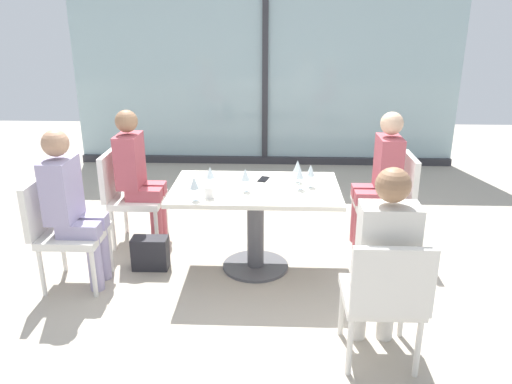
{
  "coord_description": "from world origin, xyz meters",
  "views": [
    {
      "loc": [
        0.16,
        -3.84,
        2.06
      ],
      "look_at": [
        0.0,
        0.1,
        0.65
      ],
      "focal_mm": 35.26,
      "sensor_mm": 36.0,
      "label": 1
    }
  ],
  "objects_px": {
    "chair_far_right": "(391,196)",
    "handbag_0": "(150,253)",
    "dining_table_main": "(256,208)",
    "wine_glass_4": "(194,183)",
    "chair_side_end": "(60,226)",
    "chair_far_left": "(127,192)",
    "wine_glass_5": "(298,166)",
    "person_far_left": "(137,171)",
    "person_far_right": "(380,174)",
    "wine_glass_1": "(210,173)",
    "wine_glass_3": "(311,171)",
    "cell_phone_on_table": "(264,179)",
    "coffee_cup": "(209,192)",
    "wine_glass_2": "(300,173)",
    "person_front_right": "(384,255)",
    "person_side_end": "(71,202)",
    "wine_glass_0": "(245,175)",
    "chair_front_right": "(385,294)"
  },
  "relations": [
    {
      "from": "cell_phone_on_table",
      "to": "chair_far_left",
      "type": "bearing_deg",
      "value": -178.05
    },
    {
      "from": "wine_glass_0",
      "to": "wine_glass_2",
      "type": "xyz_separation_m",
      "value": [
        0.43,
        0.07,
        0.0
      ]
    },
    {
      "from": "chair_far_right",
      "to": "wine_glass_4",
      "type": "height_order",
      "value": "wine_glass_4"
    },
    {
      "from": "chair_front_right",
      "to": "person_far_right",
      "type": "relative_size",
      "value": 0.69
    },
    {
      "from": "chair_far_right",
      "to": "wine_glass_2",
      "type": "distance_m",
      "value": 1.07
    },
    {
      "from": "wine_glass_5",
      "to": "chair_far_right",
      "type": "bearing_deg",
      "value": 21.1
    },
    {
      "from": "dining_table_main",
      "to": "chair_far_left",
      "type": "distance_m",
      "value": 1.3
    },
    {
      "from": "dining_table_main",
      "to": "cell_phone_on_table",
      "type": "distance_m",
      "value": 0.27
    },
    {
      "from": "wine_glass_4",
      "to": "wine_glass_2",
      "type": "bearing_deg",
      "value": 19.74
    },
    {
      "from": "chair_far_right",
      "to": "person_front_right",
      "type": "distance_m",
      "value": 1.66
    },
    {
      "from": "chair_far_left",
      "to": "wine_glass_2",
      "type": "bearing_deg",
      "value": -18.39
    },
    {
      "from": "chair_far_right",
      "to": "person_side_end",
      "type": "distance_m",
      "value": 2.74
    },
    {
      "from": "chair_side_end",
      "to": "chair_far_left",
      "type": "bearing_deg",
      "value": 69.84
    },
    {
      "from": "person_far_left",
      "to": "wine_glass_2",
      "type": "xyz_separation_m",
      "value": [
        1.45,
        -0.52,
        0.16
      ]
    },
    {
      "from": "person_side_end",
      "to": "wine_glass_2",
      "type": "bearing_deg",
      "value": 9.34
    },
    {
      "from": "wine_glass_4",
      "to": "wine_glass_5",
      "type": "xyz_separation_m",
      "value": [
        0.79,
        0.47,
        0.0
      ]
    },
    {
      "from": "person_front_right",
      "to": "person_far_left",
      "type": "bearing_deg",
      "value": 140.07
    },
    {
      "from": "handbag_0",
      "to": "cell_phone_on_table",
      "type": "bearing_deg",
      "value": 13.23
    },
    {
      "from": "wine_glass_4",
      "to": "cell_phone_on_table",
      "type": "distance_m",
      "value": 0.73
    },
    {
      "from": "person_far_left",
      "to": "coffee_cup",
      "type": "height_order",
      "value": "person_far_left"
    },
    {
      "from": "wine_glass_1",
      "to": "wine_glass_3",
      "type": "distance_m",
      "value": 0.81
    },
    {
      "from": "person_front_right",
      "to": "wine_glass_5",
      "type": "bearing_deg",
      "value": 110.39
    },
    {
      "from": "person_side_end",
      "to": "wine_glass_1",
      "type": "bearing_deg",
      "value": 14.03
    },
    {
      "from": "person_side_end",
      "to": "person_far_left",
      "type": "bearing_deg",
      "value": 69.84
    },
    {
      "from": "dining_table_main",
      "to": "chair_far_right",
      "type": "bearing_deg",
      "value": 21.81
    },
    {
      "from": "dining_table_main",
      "to": "wine_glass_4",
      "type": "bearing_deg",
      "value": -144.16
    },
    {
      "from": "wine_glass_2",
      "to": "coffee_cup",
      "type": "height_order",
      "value": "wine_glass_2"
    },
    {
      "from": "person_front_right",
      "to": "cell_phone_on_table",
      "type": "distance_m",
      "value": 1.51
    },
    {
      "from": "wine_glass_1",
      "to": "wine_glass_5",
      "type": "height_order",
      "value": "same"
    },
    {
      "from": "dining_table_main",
      "to": "chair_far_left",
      "type": "relative_size",
      "value": 1.56
    },
    {
      "from": "person_far_right",
      "to": "wine_glass_3",
      "type": "bearing_deg",
      "value": -145.27
    },
    {
      "from": "person_front_right",
      "to": "chair_far_right",
      "type": "bearing_deg",
      "value": 76.15
    },
    {
      "from": "chair_far_right",
      "to": "handbag_0",
      "type": "height_order",
      "value": "chair_far_right"
    },
    {
      "from": "cell_phone_on_table",
      "to": "handbag_0",
      "type": "relative_size",
      "value": 0.48
    },
    {
      "from": "wine_glass_4",
      "to": "chair_side_end",
      "type": "bearing_deg",
      "value": -179.88
    },
    {
      "from": "wine_glass_3",
      "to": "wine_glass_0",
      "type": "bearing_deg",
      "value": -165.97
    },
    {
      "from": "person_far_left",
      "to": "person_far_right",
      "type": "bearing_deg",
      "value": 0.0
    },
    {
      "from": "person_far_left",
      "to": "person_front_right",
      "type": "relative_size",
      "value": 1.0
    },
    {
      "from": "chair_side_end",
      "to": "wine_glass_1",
      "type": "distance_m",
      "value": 1.23
    },
    {
      "from": "person_far_right",
      "to": "cell_phone_on_table",
      "type": "relative_size",
      "value": 8.75
    },
    {
      "from": "coffee_cup",
      "to": "chair_far_right",
      "type": "bearing_deg",
      "value": 25.94
    },
    {
      "from": "chair_front_right",
      "to": "wine_glass_2",
      "type": "distance_m",
      "value": 1.33
    },
    {
      "from": "person_front_right",
      "to": "cell_phone_on_table",
      "type": "bearing_deg",
      "value": 119.96
    },
    {
      "from": "cell_phone_on_table",
      "to": "wine_glass_1",
      "type": "bearing_deg",
      "value": -133.84
    },
    {
      "from": "person_far_right",
      "to": "cell_phone_on_table",
      "type": "xyz_separation_m",
      "value": [
        -1.04,
        -0.29,
        0.03
      ]
    },
    {
      "from": "wine_glass_2",
      "to": "cell_phone_on_table",
      "type": "height_order",
      "value": "wine_glass_2"
    },
    {
      "from": "dining_table_main",
      "to": "wine_glass_0",
      "type": "xyz_separation_m",
      "value": [
        -0.08,
        -0.1,
        0.31
      ]
    },
    {
      "from": "wine_glass_3",
      "to": "dining_table_main",
      "type": "bearing_deg",
      "value": -176.38
    },
    {
      "from": "dining_table_main",
      "to": "wine_glass_5",
      "type": "relative_size",
      "value": 7.34
    },
    {
      "from": "chair_side_end",
      "to": "handbag_0",
      "type": "distance_m",
      "value": 0.76
    }
  ]
}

